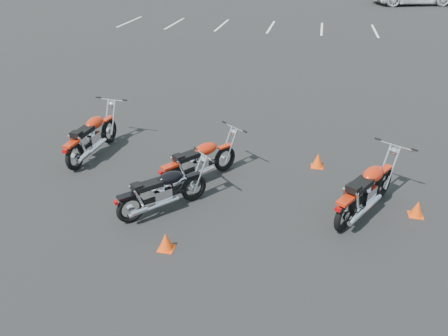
% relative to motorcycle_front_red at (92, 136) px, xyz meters
% --- Properties ---
extents(ground, '(120.00, 120.00, 0.00)m').
position_rel_motorcycle_front_red_xyz_m(ground, '(3.33, -1.81, -0.51)').
color(ground, black).
rests_on(ground, ground).
extents(motorcycle_front_red, '(0.88, 2.29, 1.12)m').
position_rel_motorcycle_front_red_xyz_m(motorcycle_front_red, '(0.00, 0.00, 0.00)').
color(motorcycle_front_red, black).
rests_on(motorcycle_front_red, ground).
extents(motorcycle_second_black, '(1.67, 1.71, 0.98)m').
position_rel_motorcycle_front_red_xyz_m(motorcycle_second_black, '(2.49, -2.01, -0.06)').
color(motorcycle_second_black, black).
rests_on(motorcycle_second_black, ground).
extents(motorcycle_third_red, '(1.61, 1.90, 1.03)m').
position_rel_motorcycle_front_red_xyz_m(motorcycle_third_red, '(2.88, -0.70, -0.04)').
color(motorcycle_third_red, black).
rests_on(motorcycle_third_red, ground).
extents(motorcycle_rear_red, '(1.57, 2.17, 1.12)m').
position_rel_motorcycle_front_red_xyz_m(motorcycle_rear_red, '(6.33, -1.29, 0.00)').
color(motorcycle_rear_red, black).
rests_on(motorcycle_rear_red, ground).
extents(training_cone_near, '(0.29, 0.29, 0.34)m').
position_rel_motorcycle_front_red_xyz_m(training_cone_near, '(5.41, 0.50, -0.34)').
color(training_cone_near, '#E8420C').
rests_on(training_cone_near, ground).
extents(training_cone_far, '(0.27, 0.27, 0.32)m').
position_rel_motorcycle_front_red_xyz_m(training_cone_far, '(7.33, -1.18, -0.35)').
color(training_cone_far, '#E8420C').
rests_on(training_cone_far, ground).
extents(training_cone_extra, '(0.27, 0.27, 0.32)m').
position_rel_motorcycle_front_red_xyz_m(training_cone_extra, '(2.91, -3.15, -0.35)').
color(training_cone_extra, '#E8420C').
rests_on(training_cone_extra, ground).
extents(parking_line_stripes, '(15.12, 4.00, 0.01)m').
position_rel_motorcycle_front_red_xyz_m(parking_line_stripes, '(0.83, 18.19, -0.51)').
color(parking_line_stripes, silver).
rests_on(parking_line_stripes, ground).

